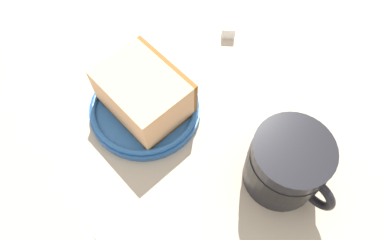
# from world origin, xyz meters

# --- Properties ---
(ground_plane) EXTENTS (1.20, 1.20, 0.04)m
(ground_plane) POSITION_xyz_m (0.00, 0.00, -0.02)
(ground_plane) COLOR tan
(small_plate) EXTENTS (0.16, 0.16, 0.02)m
(small_plate) POSITION_xyz_m (-0.06, -0.01, 0.01)
(small_plate) COLOR #26599E
(small_plate) RESTS_ON ground_plane
(cake_slice) EXTENTS (0.14, 0.14, 0.06)m
(cake_slice) POSITION_xyz_m (-0.06, -0.00, 0.04)
(cake_slice) COLOR brown
(cake_slice) RESTS_ON small_plate
(tea_mug) EXTENTS (0.10, 0.09, 0.09)m
(tea_mug) POSITION_xyz_m (0.13, -0.07, 0.05)
(tea_mug) COLOR black
(tea_mug) RESTS_ON ground_plane
(sugar_cube) EXTENTS (0.02, 0.02, 0.02)m
(sugar_cube) POSITION_xyz_m (0.03, 0.16, 0.01)
(sugar_cube) COLOR white
(sugar_cube) RESTS_ON ground_plane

